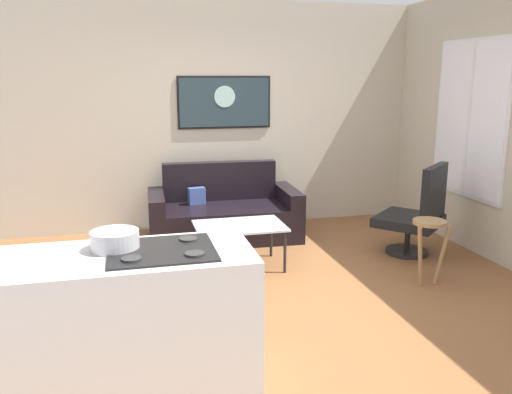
# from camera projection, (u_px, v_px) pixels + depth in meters

# --- Properties ---
(ground) EXTENTS (6.40, 6.40, 0.04)m
(ground) POSITION_uv_depth(u_px,v_px,m) (261.00, 301.00, 4.57)
(ground) COLOR brown
(back_wall) EXTENTS (6.40, 0.05, 2.80)m
(back_wall) POSITION_uv_depth(u_px,v_px,m) (212.00, 117.00, 6.54)
(back_wall) COLOR beige
(back_wall) RESTS_ON ground
(right_wall) EXTENTS (0.05, 6.40, 2.80)m
(right_wall) POSITION_uv_depth(u_px,v_px,m) (511.00, 127.00, 5.16)
(right_wall) COLOR #BFB89E
(right_wall) RESTS_ON ground
(couch) EXTENTS (1.78, 0.94, 0.87)m
(couch) POSITION_uv_depth(u_px,v_px,m) (223.00, 215.00, 6.26)
(couch) COLOR black
(couch) RESTS_ON ground
(coffee_table) EXTENTS (0.89, 0.60, 0.45)m
(coffee_table) POSITION_uv_depth(u_px,v_px,m) (240.00, 229.00, 5.23)
(coffee_table) COLOR silver
(coffee_table) RESTS_ON ground
(armchair) EXTENTS (0.90, 0.90, 1.00)m
(armchair) POSITION_uv_depth(u_px,v_px,m) (418.00, 214.00, 5.59)
(armchair) COLOR black
(armchair) RESTS_ON ground
(bar_stool) EXTENTS (0.35, 0.34, 0.61)m
(bar_stool) POSITION_uv_depth(u_px,v_px,m) (429.00, 235.00, 4.81)
(bar_stool) COLOR #A07A4F
(bar_stool) RESTS_ON ground
(kitchen_counter) EXTENTS (1.62, 0.66, 0.94)m
(kitchen_counter) POSITION_uv_depth(u_px,v_px,m) (114.00, 330.00, 3.02)
(kitchen_counter) COLOR silver
(kitchen_counter) RESTS_ON ground
(mixing_bowl) EXTENTS (0.28, 0.28, 0.11)m
(mixing_bowl) POSITION_uv_depth(u_px,v_px,m) (115.00, 241.00, 3.00)
(mixing_bowl) COLOR silver
(mixing_bowl) RESTS_ON kitchen_counter
(wall_painting) EXTENTS (1.17, 0.03, 0.64)m
(wall_painting) POSITION_uv_depth(u_px,v_px,m) (225.00, 102.00, 6.50)
(wall_painting) COLOR black
(window) EXTENTS (0.03, 1.23, 1.71)m
(window) POSITION_uv_depth(u_px,v_px,m) (470.00, 119.00, 5.71)
(window) COLOR silver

